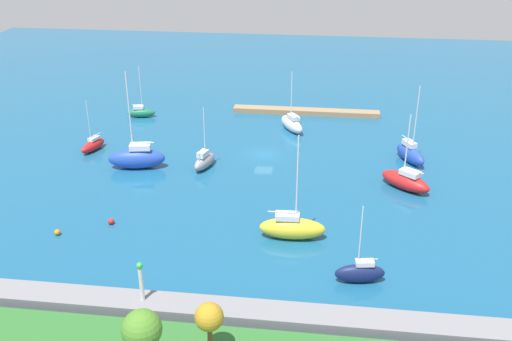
# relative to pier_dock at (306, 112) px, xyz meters

# --- Properties ---
(water) EXTENTS (160.00, 160.00, 0.00)m
(water) POSITION_rel_pier_dock_xyz_m (5.02, 17.53, -0.42)
(water) COLOR #19567F
(water) RESTS_ON ground
(pier_dock) EXTENTS (24.11, 2.05, 0.84)m
(pier_dock) POSITION_rel_pier_dock_xyz_m (0.00, 0.00, 0.00)
(pier_dock) COLOR #997A56
(pier_dock) RESTS_ON ground
(breakwater) EXTENTS (60.93, 2.70, 1.36)m
(breakwater) POSITION_rel_pier_dock_xyz_m (5.02, 52.85, 0.26)
(breakwater) COLOR gray
(breakwater) RESTS_ON ground
(harbor_beacon) EXTENTS (0.56, 0.56, 3.73)m
(harbor_beacon) POSITION_rel_pier_dock_xyz_m (11.33, 52.85, 3.09)
(harbor_beacon) COLOR silver
(harbor_beacon) RESTS_ON breakwater
(park_tree_midwest) EXTENTS (2.15, 2.15, 4.45)m
(park_tree_midwest) POSITION_rel_pier_dock_xyz_m (4.40, 58.28, 4.13)
(park_tree_midwest) COLOR brown
(park_tree_midwest) RESTS_ON shoreline_park
(park_tree_center) EXTENTS (2.87, 2.87, 5.16)m
(park_tree_center) POSITION_rel_pier_dock_xyz_m (8.70, 60.57, 4.53)
(park_tree_center) COLOR brown
(park_tree_center) RESTS_ON shoreline_park
(sailboat_red_lone_north) EXTENTS (2.75, 4.87, 7.41)m
(sailboat_red_lone_north) POSITION_rel_pier_dock_xyz_m (29.13, 19.30, 0.41)
(sailboat_red_lone_north) COLOR red
(sailboat_red_lone_north) RESTS_ON water
(sailboat_blue_west_end) EXTENTS (4.26, 6.28, 10.70)m
(sailboat_blue_west_end) POSITION_rel_pier_dock_xyz_m (-14.87, 17.65, 0.78)
(sailboat_blue_west_end) COLOR #2347B2
(sailboat_blue_west_end) RESTS_ON water
(sailboat_gray_by_breakwater) EXTENTS (2.89, 5.15, 8.26)m
(sailboat_gray_by_breakwater) POSITION_rel_pier_dock_xyz_m (12.28, 23.07, 0.61)
(sailboat_gray_by_breakwater) COLOR gray
(sailboat_gray_by_breakwater) RESTS_ON water
(sailboat_navy_far_north) EXTENTS (4.80, 2.06, 7.93)m
(sailboat_navy_far_north) POSITION_rel_pier_dock_xyz_m (-7.15, 46.06, 0.59)
(sailboat_navy_far_north) COLOR #141E4C
(sailboat_navy_far_north) RESTS_ON water
(sailboat_white_near_pier) EXTENTS (4.67, 6.10, 9.19)m
(sailboat_white_near_pier) POSITION_rel_pier_dock_xyz_m (1.80, 8.00, 0.74)
(sailboat_white_near_pier) COLOR white
(sailboat_white_near_pier) RESTS_ON water
(sailboat_yellow_center_basin) EXTENTS (6.96, 2.49, 11.54)m
(sailboat_yellow_center_basin) POSITION_rel_pier_dock_xyz_m (-0.40, 39.19, 0.85)
(sailboat_yellow_center_basin) COLOR yellow
(sailboat_yellow_center_basin) RESTS_ON water
(sailboat_green_far_south) EXTENTS (4.70, 2.26, 8.58)m
(sailboat_green_far_south) POSITION_rel_pier_dock_xyz_m (26.65, 4.89, 0.41)
(sailboat_green_far_south) COLOR #19724C
(sailboat_green_far_south) RESTS_ON water
(sailboat_red_inner_mooring) EXTENTS (6.61, 6.06, 9.48)m
(sailboat_red_inner_mooring) POSITION_rel_pier_dock_xyz_m (-13.38, 26.03, 0.70)
(sailboat_red_inner_mooring) COLOR red
(sailboat_red_inner_mooring) RESTS_ON water
(sailboat_blue_mid_basin) EXTENTS (7.77, 3.81, 13.02)m
(sailboat_blue_mid_basin) POSITION_rel_pier_dock_xyz_m (21.08, 24.20, 1.05)
(sailboat_blue_mid_basin) COLOR #2347B2
(sailboat_blue_mid_basin) RESTS_ON water
(mooring_buoy_red) EXTENTS (0.68, 0.68, 0.68)m
(mooring_buoy_red) POSITION_rel_pier_dock_xyz_m (19.40, 38.81, -0.08)
(mooring_buoy_red) COLOR red
(mooring_buoy_red) RESTS_ON water
(mooring_buoy_orange) EXTENTS (0.64, 0.64, 0.64)m
(mooring_buoy_orange) POSITION_rel_pier_dock_xyz_m (24.24, 41.70, -0.10)
(mooring_buoy_orange) COLOR orange
(mooring_buoy_orange) RESTS_ON water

